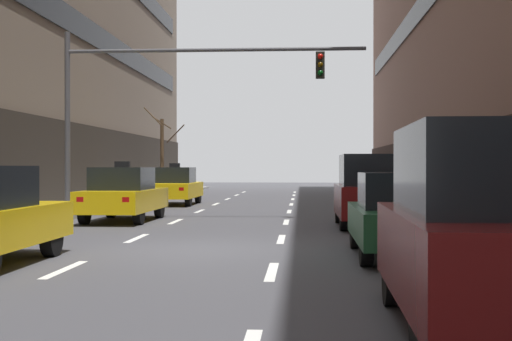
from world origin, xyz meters
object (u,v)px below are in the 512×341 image
street_tree_1 (162,152)px  pedestrian_0 (427,186)px  traffic_signal_0 (162,88)px  car_parked_2 (369,191)px  taxi_driving_0 (175,186)px  car_parked_0 (486,230)px  car_parked_1 (402,216)px  taxi_driving_1 (124,195)px

street_tree_1 → pedestrian_0: street_tree_1 is taller
traffic_signal_0 → street_tree_1: bearing=101.4°
traffic_signal_0 → pedestrian_0: bearing=-16.3°
car_parked_2 → traffic_signal_0: (-6.36, 2.73, 3.22)m
street_tree_1 → car_parked_2: bearing=-64.6°
taxi_driving_0 → traffic_signal_0: 8.89m
car_parked_2 → taxi_driving_0: bearing=124.3°
pedestrian_0 → car_parked_0: bearing=-97.4°
car_parked_1 → traffic_signal_0: (-6.36, 9.27, 3.45)m
traffic_signal_0 → car_parked_0: bearing=-67.3°
taxi_driving_1 → traffic_signal_0: bearing=49.8°
traffic_signal_0 → pedestrian_0: (8.02, -2.34, -3.10)m
car_parked_2 → pedestrian_0: bearing=13.1°
car_parked_0 → traffic_signal_0: bearing=112.7°
street_tree_1 → pedestrian_0: 23.95m
taxi_driving_1 → car_parked_0: bearing=-62.5°
car_parked_0 → car_parked_2: size_ratio=1.05×
street_tree_1 → pedestrian_0: (11.74, -20.82, -1.40)m
car_parked_1 → car_parked_2: size_ratio=1.01×
taxi_driving_1 → pedestrian_0: size_ratio=2.61×
taxi_driving_1 → car_parked_2: (7.33, -1.58, 0.18)m
car_parked_0 → car_parked_1: car_parked_0 is taller
taxi_driving_0 → car_parked_1: bearing=-66.9°
street_tree_1 → taxi_driving_1: bearing=-82.0°
pedestrian_0 → car_parked_1: bearing=-103.5°
taxi_driving_1 → street_tree_1: (-2.75, 19.63, 1.71)m
pedestrian_0 → taxi_driving_1: bearing=172.4°
traffic_signal_0 → pedestrian_0: 8.91m
taxi_driving_0 → car_parked_1: 18.93m
taxi_driving_1 → pedestrian_0: (8.99, -1.20, 0.31)m
taxi_driving_0 → taxi_driving_1: size_ratio=0.99×
taxi_driving_0 → traffic_signal_0: size_ratio=0.45×
taxi_driving_0 → street_tree_1: bearing=104.4°
taxi_driving_0 → traffic_signal_0: bearing=-82.6°
pedestrian_0 → street_tree_1: bearing=119.4°
car_parked_1 → traffic_signal_0: size_ratio=0.43×
car_parked_0 → street_tree_1: size_ratio=0.87×
car_parked_1 → street_tree_1: street_tree_1 is taller
pedestrian_0 → car_parked_2: bearing=-166.9°
car_parked_1 → car_parked_2: car_parked_2 is taller
taxi_driving_1 → car_parked_2: 7.50m
car_parked_0 → pedestrian_0: (1.66, 12.86, 0.09)m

